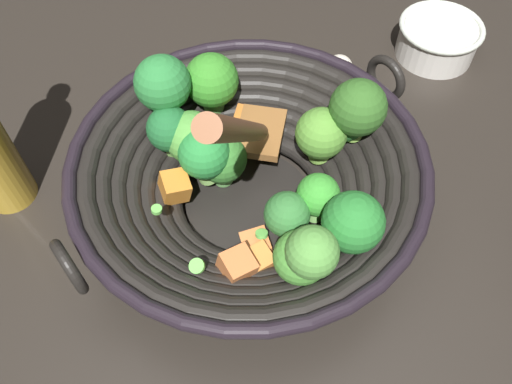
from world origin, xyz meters
TOP-DOWN VIEW (x-y plane):
  - ground_plane at (0.00, 0.00)m, footprint 4.00×4.00m
  - wok at (-0.00, -0.00)m, footprint 0.36×0.36m
  - prep_bowl at (-0.23, -0.28)m, footprint 0.11×0.11m
  - garlic_bulb at (-0.10, -0.21)m, footprint 0.04×0.04m

SIDE VIEW (x-z plane):
  - ground_plane at x=0.00m, z-range 0.00..0.00m
  - garlic_bulb at x=-0.10m, z-range 0.00..0.04m
  - prep_bowl at x=-0.23m, z-range 0.00..0.05m
  - wok at x=0.00m, z-range -0.08..0.20m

